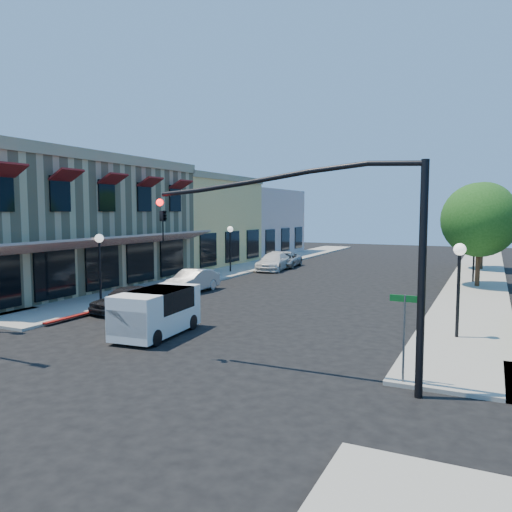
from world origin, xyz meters
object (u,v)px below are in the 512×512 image
at_px(signal_mast_arm, 339,235).
at_px(lamppost_left_near, 99,250).
at_px(parked_car_c, 274,262).
at_px(parked_car_b, 192,281).
at_px(street_name_sign, 404,324).
at_px(street_tree_a, 480,220).
at_px(street_tree_b, 483,213).
at_px(parked_car_a, 126,299).
at_px(lamppost_right_near, 459,266).
at_px(parked_car_d, 285,260).
at_px(lamppost_right_far, 474,242).
at_px(white_van, 156,309).
at_px(lamppost_left_far, 230,237).

bearing_deg(signal_mast_arm, lamppost_left_near, 155.63).
bearing_deg(parked_car_c, signal_mast_arm, -69.37).
bearing_deg(parked_car_b, street_name_sign, -36.81).
height_order(street_name_sign, lamppost_left_near, lamppost_left_near).
bearing_deg(parked_car_b, street_tree_a, 32.51).
distance_m(street_tree_b, parked_car_c, 17.00).
bearing_deg(parked_car_a, street_name_sign, -11.52).
xyz_separation_m(street_tree_b, street_name_sign, (-1.30, -29.80, -2.85)).
height_order(lamppost_right_near, parked_car_d, lamppost_right_near).
height_order(street_tree_b, lamppost_right_far, street_tree_b).
height_order(lamppost_right_near, white_van, lamppost_right_near).
height_order(lamppost_left_near, parked_car_d, lamppost_left_near).
distance_m(signal_mast_arm, white_van, 8.64).
relative_size(lamppost_left_far, lamppost_right_far, 1.00).
relative_size(lamppost_left_far, parked_car_c, 0.75).
distance_m(lamppost_left_near, parked_car_a, 3.52).
bearing_deg(lamppost_left_far, street_tree_b, 30.03).
bearing_deg(parked_car_d, lamppost_right_near, -59.59).
bearing_deg(street_tree_a, lamppost_left_near, -141.02).
height_order(signal_mast_arm, lamppost_left_near, signal_mast_arm).
relative_size(street_name_sign, parked_car_c, 0.53).
relative_size(signal_mast_arm, lamppost_right_far, 2.24).
bearing_deg(lamppost_left_far, parked_car_b, -75.50).
height_order(street_name_sign, parked_car_c, street_name_sign).
bearing_deg(street_tree_b, parked_car_a, -120.37).
relative_size(lamppost_left_far, parked_car_b, 0.88).
relative_size(white_van, parked_car_b, 1.01).
bearing_deg(white_van, lamppost_right_far, 62.80).
distance_m(signal_mast_arm, lamppost_right_near, 7.15).
height_order(street_tree_b, signal_mast_arm, street_tree_b).
bearing_deg(lamppost_left_far, parked_car_a, -80.29).
bearing_deg(lamppost_left_far, white_van, -70.01).
height_order(street_name_sign, white_van, street_name_sign).
distance_m(street_tree_b, lamppost_left_far, 20.06).
bearing_deg(street_tree_a, white_van, -120.41).
xyz_separation_m(white_van, parked_car_c, (-4.32, 21.20, -0.32)).
bearing_deg(lamppost_right_near, street_name_sign, -99.78).
bearing_deg(street_tree_b, street_name_sign, -92.50).
relative_size(parked_car_b, parked_car_d, 0.93).
relative_size(parked_car_a, parked_car_d, 0.84).
height_order(parked_car_a, parked_car_b, parked_car_b).
bearing_deg(parked_car_a, lamppost_left_far, 107.48).
relative_size(signal_mast_arm, parked_car_c, 1.69).
height_order(street_tree_a, lamppost_right_far, street_tree_a).
height_order(street_tree_b, lamppost_left_far, street_tree_b).
bearing_deg(street_tree_b, parked_car_c, -154.98).
bearing_deg(parked_car_b, lamppost_right_near, -17.32).
bearing_deg(lamppost_left_near, parked_car_d, 83.29).
xyz_separation_m(street_name_sign, parked_car_d, (-13.70, 25.35, -1.10)).
relative_size(parked_car_a, parked_car_b, 0.90).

